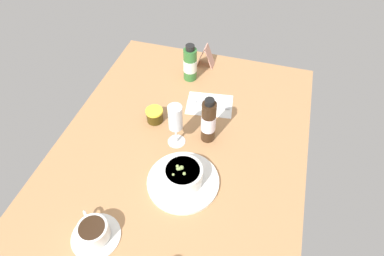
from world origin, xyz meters
The scene contains 9 objects.
ground_plane centered at (0.00, 0.00, -1.50)cm, with size 110.00×84.00×3.00cm, color #B27F51.
porridge_bowl centered at (-13.66, -5.12, 3.00)cm, with size 22.48×22.48×7.71cm.
cutlery_setting centered at (22.63, -4.09, 0.26)cm, with size 14.94×18.96×0.90cm.
coffee_cup centered at (-37.00, 12.87, 2.64)cm, with size 13.63×13.63×5.72cm.
wine_glass centered at (1.57, 1.98, 11.01)cm, with size 6.08×6.08×16.61cm.
jam_jar centered at (9.07, 12.68, 2.60)cm, with size 6.24×6.24×5.13cm.
sauce_bottle_green centered at (35.94, 7.16, 7.18)cm, with size 5.50×5.50×15.86cm.
sauce_bottle_brown centered at (6.22, -7.93, 8.37)cm, with size 4.93×4.93×18.14cm.
menu_card centered at (46.35, 3.36, 4.71)cm, with size 5.11×7.41×9.55cm.
Camera 1 is at (-65.89, -23.15, 86.94)cm, focal length 30.43 mm.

